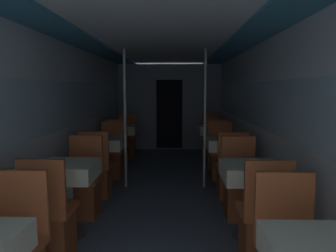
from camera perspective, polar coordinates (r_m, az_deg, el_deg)
wall_left at (r=4.55m, az=-17.27°, el=0.85°), size 0.05×9.61×2.10m
wall_right at (r=4.45m, az=15.91°, el=0.77°), size 0.05×9.61×2.10m
ceiling_panel at (r=4.34m, az=-0.90°, el=14.89°), size 2.58×9.61×0.07m
bulkhead_far at (r=8.09m, az=0.24°, el=3.25°), size 2.52×0.09×2.10m
dining_table_left_1 at (r=3.53m, az=-16.97°, el=-8.03°), size 0.56×0.56×0.76m
chair_left_near_1 at (r=3.18m, az=-19.74°, el=-16.25°), size 0.40×0.40×0.95m
chair_left_far_1 at (r=4.08m, az=-14.52°, el=-10.93°), size 0.40×0.40×0.95m
dining_table_left_2 at (r=5.12m, az=-10.99°, el=-3.35°), size 0.56×0.56×0.76m
chair_left_near_2 at (r=4.71m, az=-12.24°, el=-8.51°), size 0.40×0.40×0.95m
chair_left_far_2 at (r=5.67m, az=-9.81°, el=-5.88°), size 0.40×0.40×0.95m
support_pole_left_2 at (r=5.01m, az=-7.50°, el=1.19°), size 0.04×0.04×2.10m
dining_table_left_3 at (r=6.76m, az=-7.91°, el=-0.89°), size 0.56×0.56×0.76m
chair_left_near_3 at (r=6.32m, az=-8.61°, el=-4.57°), size 0.40×0.40×0.95m
chair_left_far_3 at (r=7.30m, az=-7.22°, el=-3.04°), size 0.40×0.40×0.95m
dining_table_right_1 at (r=3.43m, az=14.18°, el=-8.35°), size 0.56×0.56×0.76m
chair_right_near_1 at (r=3.08m, az=16.14°, el=-16.93°), size 0.40×0.40×0.95m
chair_right_far_1 at (r=4.00m, az=12.43°, el=-11.24°), size 0.40×0.40×0.95m
dining_table_right_2 at (r=5.05m, az=10.00°, el=-3.45°), size 0.56×0.56×0.76m
chair_right_near_2 at (r=4.64m, az=10.85°, el=-8.71°), size 0.40×0.40×0.95m
chair_right_far_2 at (r=5.61m, az=9.17°, el=-6.00°), size 0.40×0.40×0.95m
support_pole_right_2 at (r=4.96m, az=6.42°, el=1.16°), size 0.04×0.04×2.10m
dining_table_right_3 at (r=6.71m, az=7.89°, el=-0.94°), size 0.56×0.56×0.76m
chair_right_near_3 at (r=6.27m, az=8.35°, el=-4.66°), size 0.40×0.40×0.95m
chair_right_far_3 at (r=7.26m, az=7.41°, el=-3.10°), size 0.40×0.40×0.95m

